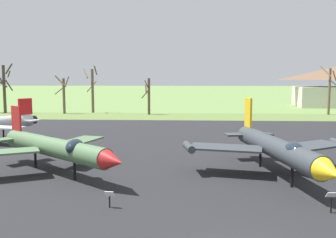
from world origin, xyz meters
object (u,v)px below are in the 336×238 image
(info_placard_front_right, at_px, (331,200))
(info_placard_rear_center, at_px, (110,198))
(jet_fighter_rear_center, at_px, (55,147))
(jet_fighter_front_right, at_px, (277,148))

(info_placard_front_right, height_order, info_placard_rear_center, info_placard_front_right)
(jet_fighter_rear_center, relative_size, info_placard_rear_center, 12.45)
(jet_fighter_front_right, relative_size, info_placard_rear_center, 15.39)
(jet_fighter_front_right, height_order, info_placard_front_right, jet_fighter_front_right)
(jet_fighter_front_right, relative_size, jet_fighter_rear_center, 1.24)
(jet_fighter_front_right, distance_m, info_placard_front_right, 6.92)
(info_placard_front_right, xyz_separation_m, jet_fighter_rear_center, (-16.01, 6.57, 1.23))
(info_placard_front_right, distance_m, info_placard_rear_center, 10.97)
(jet_fighter_rear_center, xyz_separation_m, info_placard_rear_center, (5.04, -6.41, -1.38))
(jet_fighter_front_right, bearing_deg, info_placard_front_right, -80.35)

